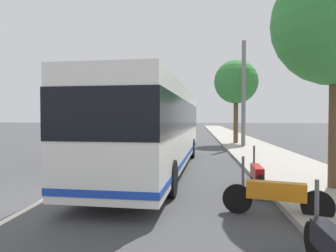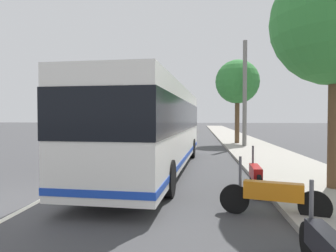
{
  "view_description": "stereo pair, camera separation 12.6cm",
  "coord_description": "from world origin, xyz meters",
  "px_view_note": "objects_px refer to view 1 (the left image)",
  "views": [
    {
      "loc": [
        -7.39,
        -3.91,
        2.13
      ],
      "look_at": [
        6.12,
        -2.63,
        1.74
      ],
      "focal_mm": 31.87,
      "sensor_mm": 36.0,
      "label": 1
    },
    {
      "loc": [
        -7.38,
        -4.04,
        2.13
      ],
      "look_at": [
        6.12,
        -2.63,
        1.74
      ],
      "focal_mm": 31.87,
      "sensor_mm": 36.0,
      "label": 2
    }
  ],
  "objects_px": {
    "motorcycle_mid_row": "(275,195)",
    "car_far_distant": "(150,127)",
    "motorcycle_by_tree": "(257,175)",
    "utility_pole": "(244,94)",
    "coach_bus": "(157,124)",
    "roadside_tree_mid_block": "(236,82)",
    "car_oncoming": "(186,127)",
    "car_side_street": "(159,126)"
  },
  "relations": [
    {
      "from": "motorcycle_mid_row",
      "to": "car_oncoming",
      "type": "height_order",
      "value": "car_oncoming"
    },
    {
      "from": "car_side_street",
      "to": "utility_pole",
      "type": "bearing_deg",
      "value": 18.98
    },
    {
      "from": "car_oncoming",
      "to": "car_far_distant",
      "type": "relative_size",
      "value": 1.01
    },
    {
      "from": "car_side_street",
      "to": "roadside_tree_mid_block",
      "type": "distance_m",
      "value": 28.55
    },
    {
      "from": "coach_bus",
      "to": "roadside_tree_mid_block",
      "type": "relative_size",
      "value": 1.89
    },
    {
      "from": "car_oncoming",
      "to": "utility_pole",
      "type": "height_order",
      "value": "utility_pole"
    },
    {
      "from": "motorcycle_mid_row",
      "to": "car_side_street",
      "type": "relative_size",
      "value": 0.5
    },
    {
      "from": "motorcycle_mid_row",
      "to": "car_far_distant",
      "type": "relative_size",
      "value": 0.5
    },
    {
      "from": "motorcycle_by_tree",
      "to": "utility_pole",
      "type": "xyz_separation_m",
      "value": [
        12.76,
        -1.59,
        3.28
      ]
    },
    {
      "from": "coach_bus",
      "to": "motorcycle_by_tree",
      "type": "xyz_separation_m",
      "value": [
        -3.21,
        -3.3,
        -1.37
      ]
    },
    {
      "from": "motorcycle_by_tree",
      "to": "coach_bus",
      "type": "bearing_deg",
      "value": 48.95
    },
    {
      "from": "motorcycle_mid_row",
      "to": "roadside_tree_mid_block",
      "type": "height_order",
      "value": "roadside_tree_mid_block"
    },
    {
      "from": "motorcycle_mid_row",
      "to": "coach_bus",
      "type": "bearing_deg",
      "value": -43.52
    },
    {
      "from": "motorcycle_by_tree",
      "to": "roadside_tree_mid_block",
      "type": "relative_size",
      "value": 0.32
    },
    {
      "from": "car_oncoming",
      "to": "car_side_street",
      "type": "distance_m",
      "value": 7.82
    },
    {
      "from": "utility_pole",
      "to": "coach_bus",
      "type": "bearing_deg",
      "value": 152.93
    },
    {
      "from": "coach_bus",
      "to": "car_side_street",
      "type": "height_order",
      "value": "coach_bus"
    },
    {
      "from": "motorcycle_by_tree",
      "to": "car_side_street",
      "type": "bearing_deg",
      "value": 14.12
    },
    {
      "from": "car_far_distant",
      "to": "roadside_tree_mid_block",
      "type": "xyz_separation_m",
      "value": [
        -19.27,
        -9.77,
        4.19
      ]
    },
    {
      "from": "coach_bus",
      "to": "motorcycle_mid_row",
      "type": "bearing_deg",
      "value": -145.64
    },
    {
      "from": "motorcycle_mid_row",
      "to": "car_oncoming",
      "type": "relative_size",
      "value": 0.5
    },
    {
      "from": "coach_bus",
      "to": "roadside_tree_mid_block",
      "type": "bearing_deg",
      "value": -18.31
    },
    {
      "from": "coach_bus",
      "to": "motorcycle_by_tree",
      "type": "bearing_deg",
      "value": -130.91
    },
    {
      "from": "car_oncoming",
      "to": "car_side_street",
      "type": "bearing_deg",
      "value": 40.48
    },
    {
      "from": "car_side_street",
      "to": "utility_pole",
      "type": "xyz_separation_m",
      "value": [
        -28.83,
        -9.68,
        3.04
      ]
    },
    {
      "from": "motorcycle_mid_row",
      "to": "roadside_tree_mid_block",
      "type": "relative_size",
      "value": 0.33
    },
    {
      "from": "motorcycle_by_tree",
      "to": "car_side_street",
      "type": "distance_m",
      "value": 42.38
    },
    {
      "from": "motorcycle_mid_row",
      "to": "car_side_street",
      "type": "height_order",
      "value": "car_side_street"
    },
    {
      "from": "coach_bus",
      "to": "motorcycle_mid_row",
      "type": "height_order",
      "value": "coach_bus"
    },
    {
      "from": "roadside_tree_mid_block",
      "to": "utility_pole",
      "type": "bearing_deg",
      "value": -173.85
    },
    {
      "from": "car_oncoming",
      "to": "car_far_distant",
      "type": "xyz_separation_m",
      "value": [
        -1.19,
        5.13,
        0.01
      ]
    },
    {
      "from": "roadside_tree_mid_block",
      "to": "car_far_distant",
      "type": "bearing_deg",
      "value": 26.89
    },
    {
      "from": "motorcycle_by_tree",
      "to": "car_far_distant",
      "type": "xyz_separation_m",
      "value": [
        34.24,
        8.42,
        0.2
      ]
    },
    {
      "from": "car_far_distant",
      "to": "utility_pole",
      "type": "height_order",
      "value": "utility_pole"
    },
    {
      "from": "motorcycle_by_tree",
      "to": "utility_pole",
      "type": "bearing_deg",
      "value": -3.98
    },
    {
      "from": "car_side_street",
      "to": "utility_pole",
      "type": "relative_size",
      "value": 0.58
    },
    {
      "from": "motorcycle_by_tree",
      "to": "car_oncoming",
      "type": "bearing_deg",
      "value": 8.42
    },
    {
      "from": "coach_bus",
      "to": "car_oncoming",
      "type": "xyz_separation_m",
      "value": [
        32.22,
        -0.0,
        -1.18
      ]
    },
    {
      "from": "motorcycle_by_tree",
      "to": "roadside_tree_mid_block",
      "type": "bearing_deg",
      "value": -2.04
    },
    {
      "from": "car_far_distant",
      "to": "roadside_tree_mid_block",
      "type": "relative_size",
      "value": 0.66
    },
    {
      "from": "car_oncoming",
      "to": "roadside_tree_mid_block",
      "type": "height_order",
      "value": "roadside_tree_mid_block"
    },
    {
      "from": "car_side_street",
      "to": "roadside_tree_mid_block",
      "type": "bearing_deg",
      "value": 19.95
    }
  ]
}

